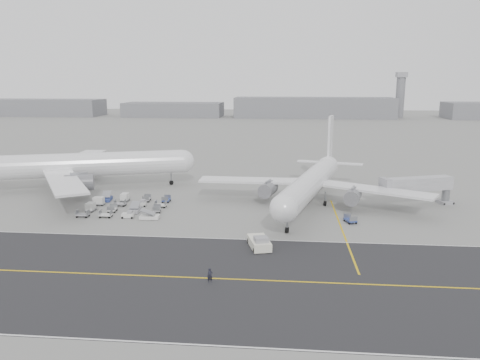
# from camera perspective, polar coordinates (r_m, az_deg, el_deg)

# --- Properties ---
(ground) EXTENTS (700.00, 700.00, 0.00)m
(ground) POSITION_cam_1_polar(r_m,az_deg,el_deg) (81.45, -8.85, -6.37)
(ground) COLOR gray
(ground) RESTS_ON ground
(taxiway) EXTENTS (220.00, 59.00, 0.03)m
(taxiway) POSITION_cam_1_polar(r_m,az_deg,el_deg) (63.99, -8.38, -11.59)
(taxiway) COLOR #292A2C
(taxiway) RESTS_ON ground
(horizon_buildings) EXTENTS (520.00, 28.00, 28.00)m
(horizon_buildings) POSITION_cam_1_polar(r_m,az_deg,el_deg) (335.99, 7.18, 7.58)
(horizon_buildings) COLOR gray
(horizon_buildings) RESTS_ON ground
(control_tower) EXTENTS (7.00, 7.00, 31.25)m
(control_tower) POSITION_cam_1_polar(r_m,az_deg,el_deg) (349.38, 18.96, 9.87)
(control_tower) COLOR gray
(control_tower) RESTS_ON ground
(airliner_a) EXTENTS (56.81, 55.72, 20.28)m
(airliner_a) POSITION_cam_1_polar(r_m,az_deg,el_deg) (117.76, -19.86, 1.69)
(airliner_a) COLOR white
(airliner_a) RESTS_ON ground
(airliner_b) EXTENTS (47.54, 48.60, 17.13)m
(airliner_b) POSITION_cam_1_polar(r_m,az_deg,el_deg) (98.13, 8.74, -0.21)
(airliner_b) COLOR white
(airliner_b) RESTS_ON ground
(pushback_tug) EXTENTS (4.21, 7.66, 2.16)m
(pushback_tug) POSITION_cam_1_polar(r_m,az_deg,el_deg) (73.26, 2.38, -7.62)
(pushback_tug) COLOR white
(pushback_tug) RESTS_ON ground
(jet_bridge) EXTENTS (16.43, 8.24, 6.20)m
(jet_bridge) POSITION_cam_1_polar(r_m,az_deg,el_deg) (103.11, 20.83, -0.63)
(jet_bridge) COLOR gray
(jet_bridge) RESTS_ON ground
(gse_cluster) EXTENTS (21.58, 20.90, 1.81)m
(gse_cluster) POSITION_cam_1_polar(r_m,az_deg,el_deg) (97.73, -13.62, -3.45)
(gse_cluster) COLOR #97979C
(gse_cluster) RESTS_ON ground
(stray_dolly) EXTENTS (2.35, 2.91, 1.55)m
(stray_dolly) POSITION_cam_1_polar(r_m,az_deg,el_deg) (88.28, 13.28, -5.10)
(stray_dolly) COLOR silver
(stray_dolly) RESTS_ON ground
(ground_crew_a) EXTENTS (0.81, 0.65, 1.93)m
(ground_crew_a) POSITION_cam_1_polar(r_m,az_deg,el_deg) (61.44, -3.68, -11.54)
(ground_crew_a) COLOR black
(ground_crew_a) RESTS_ON ground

